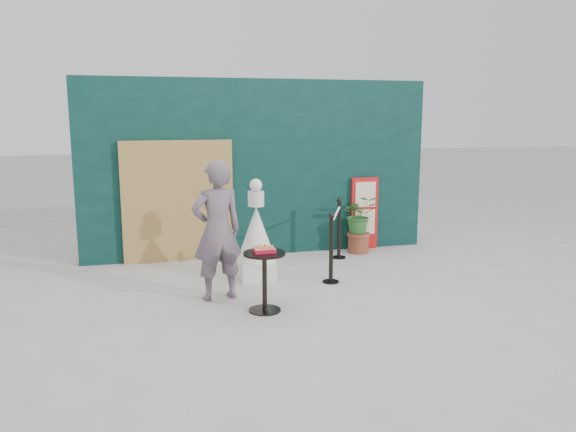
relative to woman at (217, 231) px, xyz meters
name	(u,v)px	position (x,y,z in m)	size (l,w,h in m)	color
ground	(313,312)	(1.06, -0.83, -0.92)	(60.00, 60.00, 0.00)	#ADAAA5
back_wall	(259,168)	(1.06, 2.32, 0.58)	(6.00, 0.30, 3.00)	black
bamboo_fence	(178,202)	(-0.34, 2.11, 0.08)	(1.80, 0.08, 2.00)	tan
woman	(217,231)	(0.00, 0.00, 0.00)	(0.67, 0.44, 1.84)	#63555D
menu_board	(364,213)	(2.96, 2.12, -0.27)	(0.50, 0.07, 1.30)	red
statue	(256,239)	(0.68, 0.77, -0.31)	(0.58, 0.58, 1.49)	white
cafe_table	(265,272)	(0.49, -0.63, -0.42)	(0.52, 0.52, 0.75)	black
food_basket	(264,249)	(0.49, -0.63, -0.13)	(0.26, 0.19, 0.11)	red
planter	(359,220)	(2.75, 1.87, -0.33)	(0.60, 0.52, 1.02)	brown
stanchion_barrier	(335,239)	(1.98, 0.95, -0.43)	(0.84, 1.54, 1.03)	black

